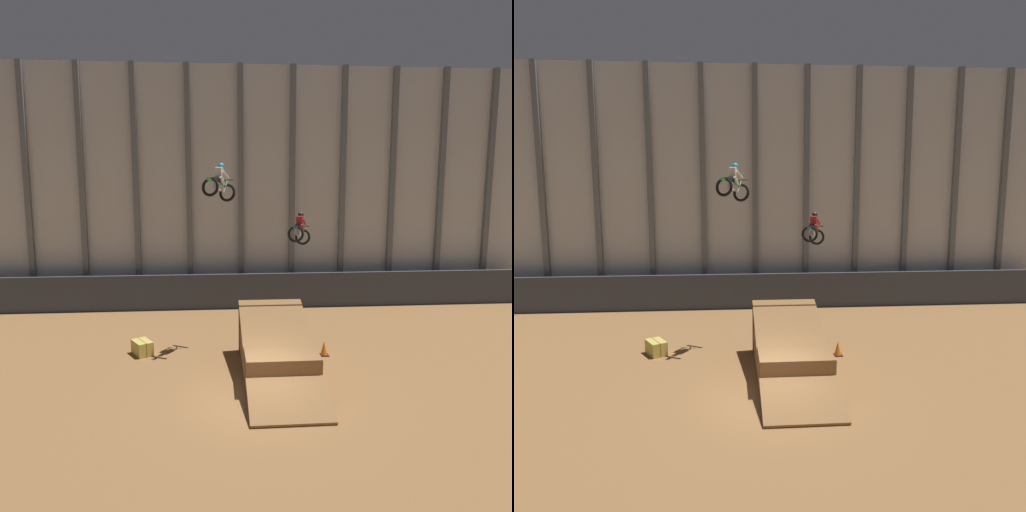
# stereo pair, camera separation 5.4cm
# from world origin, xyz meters

# --- Properties ---
(ground_plane) EXTENTS (60.00, 60.00, 0.00)m
(ground_plane) POSITION_xyz_m (0.00, 0.00, 0.00)
(ground_plane) COLOR olive
(arena_back_wall) EXTENTS (32.00, 0.40, 12.73)m
(arena_back_wall) POSITION_xyz_m (0.00, 12.26, 6.36)
(arena_back_wall) COLOR silver
(arena_back_wall) RESTS_ON ground_plane
(lower_barrier) EXTENTS (31.36, 0.20, 1.87)m
(lower_barrier) POSITION_xyz_m (0.00, 11.07, 0.94)
(lower_barrier) COLOR #383D47
(lower_barrier) RESTS_ON ground_plane
(dirt_ramp) EXTENTS (2.49, 6.48, 2.18)m
(dirt_ramp) POSITION_xyz_m (0.73, 2.43, 0.72)
(dirt_ramp) COLOR brown
(dirt_ramp) RESTS_ON ground_plane
(rider_bike_left_air) EXTENTS (1.43, 1.77, 1.57)m
(rider_bike_left_air) POSITION_xyz_m (-1.22, 4.97, 6.66)
(rider_bike_left_air) COLOR black
(rider_bike_right_air) EXTENTS (1.31, 1.78, 1.58)m
(rider_bike_right_air) POSITION_xyz_m (2.37, 7.28, 4.56)
(rider_bike_right_air) COLOR black
(traffic_cone_near_ramp) EXTENTS (0.36, 0.36, 0.58)m
(traffic_cone_near_ramp) POSITION_xyz_m (2.79, 3.69, 0.28)
(traffic_cone_near_ramp) COLOR black
(traffic_cone_near_ramp) RESTS_ON ground_plane
(hay_bale_trackside) EXTENTS (0.96, 1.08, 0.57)m
(hay_bale_trackside) POSITION_xyz_m (-4.34, 4.40, 0.28)
(hay_bale_trackside) COLOR #CCB751
(hay_bale_trackside) RESTS_ON ground_plane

